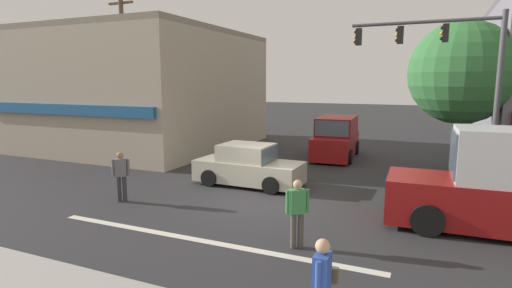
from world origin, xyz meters
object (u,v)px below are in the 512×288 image
Objects in this scene: pedestrian_far_side at (121,174)px; pedestrian_foreground_with_bag at (322,284)px; utility_pole_near_left at (124,77)px; street_tree at (462,73)px; pedestrian_mid_crossing at (297,210)px; van_crossing_leftbound at (336,138)px; sedan_crossing_center at (249,167)px; box_truck_crossing_rightbound at (510,187)px; traffic_light_mast at (455,71)px.

pedestrian_foreground_with_bag is at bearing -29.41° from pedestrian_far_side.
pedestrian_foreground_with_bag is (12.56, -10.09, -3.22)m from utility_pole_near_left.
street_tree is 3.82× the size of pedestrian_foreground_with_bag.
pedestrian_mid_crossing is 1.00× the size of pedestrian_far_side.
utility_pole_near_left reaches higher than van_crossing_leftbound.
pedestrian_foreground_with_bag is at bearing -100.50° from street_tree.
pedestrian_mid_crossing is (3.52, -4.87, 0.24)m from sedan_crossing_center.
sedan_crossing_center is at bearing -104.56° from van_crossing_leftbound.
street_tree is 0.79× the size of utility_pole_near_left.
pedestrian_foreground_with_bag and pedestrian_far_side have the same top height.
street_tree is 1.36× the size of van_crossing_leftbound.
sedan_crossing_center is at bearing 51.22° from pedestrian_far_side.
street_tree is 13.44m from pedestrian_foreground_with_bag.
utility_pole_near_left is at bearing 141.22° from pedestrian_foreground_with_bag.
box_truck_crossing_rightbound is 1.20× the size of van_crossing_leftbound.
street_tree is 9.41m from sedan_crossing_center.
street_tree is 13.64m from pedestrian_far_side.
van_crossing_leftbound is at bearing 157.50° from street_tree.
box_truck_crossing_rightbound is at bearing 33.09° from pedestrian_mid_crossing.
sedan_crossing_center is 9.48m from pedestrian_foreground_with_bag.
box_truck_crossing_rightbound is 7.14m from pedestrian_foreground_with_bag.
traffic_light_mast is 1.50× the size of sedan_crossing_center.
street_tree is at bearing 79.50° from pedestrian_foreground_with_bag.
pedestrian_foreground_with_bag reaches higher than sedan_crossing_center.
street_tree is at bearing -22.50° from van_crossing_leftbound.
sedan_crossing_center is 2.48× the size of pedestrian_foreground_with_bag.
street_tree reaches higher than traffic_light_mast.
pedestrian_mid_crossing is at bearing -111.57° from street_tree.
utility_pole_near_left is 1.94× the size of sedan_crossing_center.
van_crossing_leftbound is at bearing 98.14° from pedestrian_mid_crossing.
street_tree is 7.23m from box_truck_crossing_rightbound.
pedestrian_far_side is at bearing -140.74° from street_tree.
pedestrian_mid_crossing is (-3.79, -9.60, -3.33)m from street_tree.
sedan_crossing_center is (-7.31, -4.72, -3.57)m from street_tree.
box_truck_crossing_rightbound is (15.89, -3.79, -2.92)m from utility_pole_near_left.
traffic_light_mast is (-0.38, -3.08, 0.02)m from street_tree.
traffic_light_mast is 3.71× the size of pedestrian_foreground_with_bag.
pedestrian_foreground_with_bag and pedestrian_mid_crossing have the same top height.
pedestrian_foreground_with_bag is at bearing -38.78° from utility_pole_near_left.
pedestrian_mid_crossing is (-3.41, -6.51, -3.35)m from traffic_light_mast.
box_truck_crossing_rightbound is at bearing -53.69° from van_crossing_leftbound.
street_tree is at bearing 32.86° from sedan_crossing_center.
utility_pole_near_left reaches higher than pedestrian_mid_crossing.
sedan_crossing_center is at bearing 121.42° from pedestrian_foreground_with_bag.
street_tree is 3.10m from traffic_light_mast.
pedestrian_mid_crossing is (11.14, -6.88, -3.22)m from utility_pole_near_left.
street_tree reaches higher than sedan_crossing_center.
traffic_light_mast is 4.77m from box_truck_crossing_rightbound.
van_crossing_leftbound is at bearing 133.67° from traffic_light_mast.
pedestrian_foreground_with_bag is 3.51m from pedestrian_mid_crossing.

